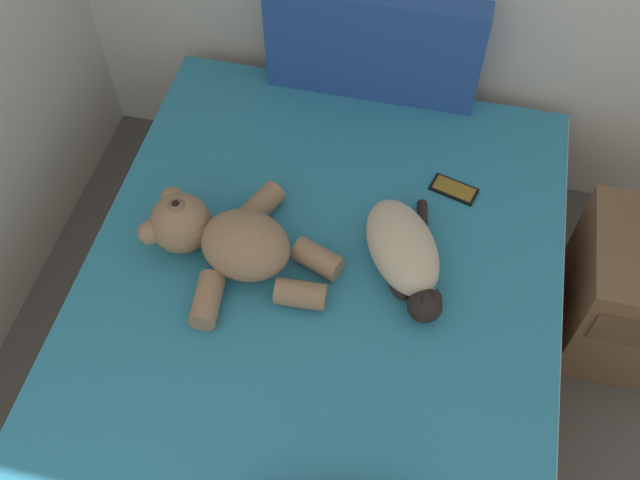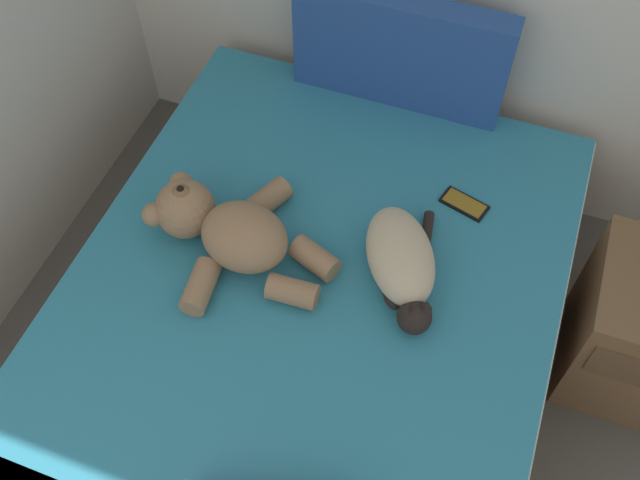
% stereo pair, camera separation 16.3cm
% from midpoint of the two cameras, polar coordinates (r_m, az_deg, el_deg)
% --- Properties ---
extents(bed, '(1.46, 1.97, 0.50)m').
position_cam_midpoint_polar(bed, '(2.29, -2.66, -8.66)').
color(bed, brown).
rests_on(bed, ground_plane).
extents(patterned_cushion, '(0.73, 0.10, 0.40)m').
position_cam_midpoint_polar(patterned_cushion, '(2.50, 2.30, 15.04)').
color(patterned_cushion, '#264C99').
rests_on(patterned_cushion, bed).
extents(cat, '(0.33, 0.44, 0.15)m').
position_cam_midpoint_polar(cat, '(2.09, 4.51, -1.13)').
color(cat, '#C6B293').
rests_on(cat, bed).
extents(teddy_bear, '(0.61, 0.53, 0.20)m').
position_cam_midpoint_polar(teddy_bear, '(2.12, -9.56, -0.14)').
color(teddy_bear, '#937051').
rests_on(teddy_bear, bed).
extents(cell_phone, '(0.16, 0.11, 0.01)m').
position_cam_midpoint_polar(cell_phone, '(2.34, 8.62, 3.89)').
color(cell_phone, black).
rests_on(cell_phone, bed).
extents(nightstand, '(0.41, 0.47, 0.51)m').
position_cam_midpoint_polar(nightstand, '(2.56, 22.15, -4.07)').
color(nightstand, brown).
rests_on(nightstand, ground_plane).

